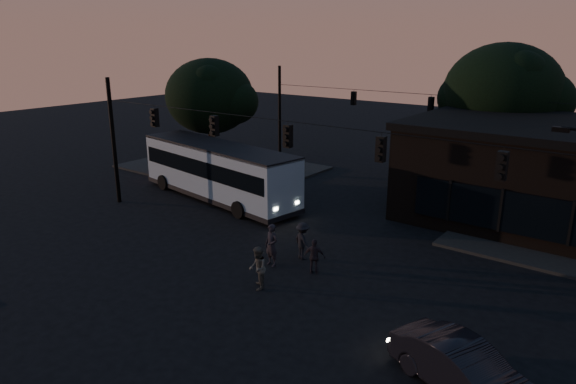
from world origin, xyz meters
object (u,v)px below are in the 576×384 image
Objects in this scene: building at (560,175)px; pedestrian_c at (315,257)px; bus at (218,169)px; pedestrian_a at (272,245)px; pedestrian_d at (303,241)px; pedestrian_b at (258,268)px; car at (464,369)px.

building is 9.89× the size of pedestrian_c.
pedestrian_a is (8.76, -5.61, -0.98)m from bus.
pedestrian_a is at bearing 89.03° from pedestrian_d.
pedestrian_b is (9.69, -7.64, -1.05)m from bus.
pedestrian_a is at bearing 165.39° from pedestrian_b.
bus is 12.38m from pedestrian_b.
bus is at bearing 155.42° from pedestrian_a.
pedestrian_a is at bearing 91.30° from car.
pedestrian_a is at bearing -123.16° from building.
bus reaches higher than pedestrian_b.
building is at bearing -141.85° from pedestrian_c.
pedestrian_b is (0.93, -2.03, -0.07)m from pedestrian_a.
bus is 7.08× the size of pedestrian_b.
pedestrian_c is (10.72, -5.14, -1.15)m from bus.
pedestrian_a reaches higher than pedestrian_c.
bus is 11.95m from pedestrian_c.
pedestrian_a is 1.57m from pedestrian_d.
bus is at bearing 0.44° from pedestrian_d.
building is 8.89× the size of pedestrian_d.
building is at bearing -99.56° from pedestrian_d.
pedestrian_b is at bearing -116.91° from building.
building is 1.23× the size of bus.
pedestrian_a is 1.10× the size of pedestrian_d.
pedestrian_b is 2.71m from pedestrian_c.
pedestrian_d is (9.43, -4.20, -1.07)m from bus.
building is at bearing 32.60° from bus.
bus is at bearing -167.45° from pedestrian_b.
car is 10.14m from pedestrian_d.
pedestrian_c is at bearing 84.03° from car.
pedestrian_b is at bearing -57.35° from pedestrian_a.
bus is at bearing 84.44° from car.
bus is 2.76× the size of car.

